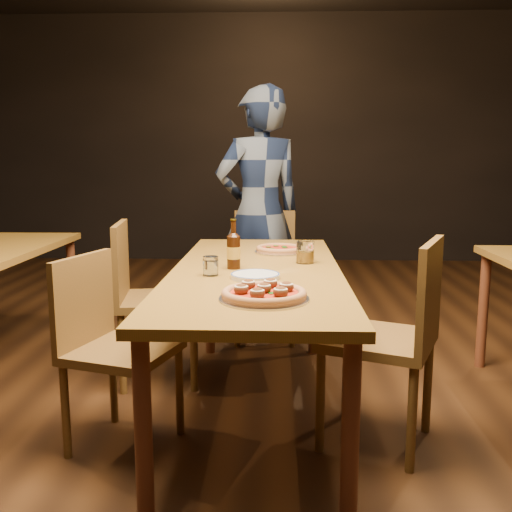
{
  "coord_description": "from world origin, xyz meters",
  "views": [
    {
      "loc": [
        0.1,
        -2.68,
        1.27
      ],
      "look_at": [
        0.0,
        -0.05,
        0.82
      ],
      "focal_mm": 40.0,
      "sensor_mm": 36.0,
      "label": 1
    }
  ],
  "objects_px": {
    "chair_main_nw": "(123,350)",
    "chair_end": "(265,274)",
    "table_main": "(256,283)",
    "chair_main_sw": "(159,299)",
    "pizza_margherita": "(279,249)",
    "diner": "(259,214)",
    "pizza_meatball": "(264,293)",
    "beer_bottle": "(234,251)",
    "plate_stack": "(255,276)",
    "chair_main_e": "(378,338)",
    "water_glass": "(211,266)",
    "amber_glass": "(305,252)"
  },
  "relations": [
    {
      "from": "pizza_meatball",
      "to": "pizza_margherita",
      "type": "height_order",
      "value": "pizza_meatball"
    },
    {
      "from": "beer_bottle",
      "to": "water_glass",
      "type": "relative_size",
      "value": 2.67
    },
    {
      "from": "amber_glass",
      "to": "plate_stack",
      "type": "bearing_deg",
      "value": -121.67
    },
    {
      "from": "chair_main_sw",
      "to": "beer_bottle",
      "type": "distance_m",
      "value": 0.75
    },
    {
      "from": "table_main",
      "to": "chair_main_nw",
      "type": "bearing_deg",
      "value": -151.05
    },
    {
      "from": "chair_main_sw",
      "to": "pizza_meatball",
      "type": "height_order",
      "value": "chair_main_sw"
    },
    {
      "from": "beer_bottle",
      "to": "water_glass",
      "type": "height_order",
      "value": "beer_bottle"
    },
    {
      "from": "plate_stack",
      "to": "beer_bottle",
      "type": "bearing_deg",
      "value": 116.72
    },
    {
      "from": "table_main",
      "to": "diner",
      "type": "xyz_separation_m",
      "value": [
        -0.03,
        1.37,
        0.21
      ]
    },
    {
      "from": "chair_end",
      "to": "water_glass",
      "type": "bearing_deg",
      "value": -99.96
    },
    {
      "from": "chair_main_nw",
      "to": "plate_stack",
      "type": "distance_m",
      "value": 0.66
    },
    {
      "from": "beer_bottle",
      "to": "diner",
      "type": "height_order",
      "value": "diner"
    },
    {
      "from": "chair_main_e",
      "to": "chair_main_sw",
      "type": "bearing_deg",
      "value": -98.69
    },
    {
      "from": "plate_stack",
      "to": "beer_bottle",
      "type": "relative_size",
      "value": 0.93
    },
    {
      "from": "chair_main_nw",
      "to": "diner",
      "type": "relative_size",
      "value": 0.5
    },
    {
      "from": "beer_bottle",
      "to": "diner",
      "type": "distance_m",
      "value": 1.37
    },
    {
      "from": "chair_main_sw",
      "to": "chair_main_e",
      "type": "bearing_deg",
      "value": -129.65
    },
    {
      "from": "chair_main_nw",
      "to": "plate_stack",
      "type": "relative_size",
      "value": 4.13
    },
    {
      "from": "water_glass",
      "to": "diner",
      "type": "bearing_deg",
      "value": 83.59
    },
    {
      "from": "chair_main_sw",
      "to": "diner",
      "type": "height_order",
      "value": "diner"
    },
    {
      "from": "plate_stack",
      "to": "pizza_margherita",
      "type": "bearing_deg",
      "value": 81.38
    },
    {
      "from": "chair_end",
      "to": "pizza_margherita",
      "type": "bearing_deg",
      "value": -84.04
    },
    {
      "from": "amber_glass",
      "to": "diner",
      "type": "height_order",
      "value": "diner"
    },
    {
      "from": "chair_main_e",
      "to": "pizza_margherita",
      "type": "bearing_deg",
      "value": -125.84
    },
    {
      "from": "beer_bottle",
      "to": "chair_end",
      "type": "bearing_deg",
      "value": 84.37
    },
    {
      "from": "table_main",
      "to": "chair_end",
      "type": "xyz_separation_m",
      "value": [
        0.01,
        1.25,
        -0.21
      ]
    },
    {
      "from": "amber_glass",
      "to": "chair_main_nw",
      "type": "bearing_deg",
      "value": -149.57
    },
    {
      "from": "pizza_margherita",
      "to": "water_glass",
      "type": "xyz_separation_m",
      "value": [
        -0.31,
        -0.66,
        0.03
      ]
    },
    {
      "from": "chair_main_sw",
      "to": "chair_end",
      "type": "distance_m",
      "value": 0.98
    },
    {
      "from": "chair_end",
      "to": "beer_bottle",
      "type": "height_order",
      "value": "beer_bottle"
    },
    {
      "from": "chair_main_sw",
      "to": "diner",
      "type": "relative_size",
      "value": 0.54
    },
    {
      "from": "chair_main_sw",
      "to": "table_main",
      "type": "bearing_deg",
      "value": -136.56
    },
    {
      "from": "diner",
      "to": "chair_main_sw",
      "type": "bearing_deg",
      "value": 35.61
    },
    {
      "from": "table_main",
      "to": "pizza_margherita",
      "type": "height_order",
      "value": "pizza_margherita"
    },
    {
      "from": "chair_main_e",
      "to": "water_glass",
      "type": "xyz_separation_m",
      "value": [
        -0.75,
        0.07,
        0.31
      ]
    },
    {
      "from": "chair_main_e",
      "to": "chair_main_nw",
      "type": "bearing_deg",
      "value": -62.57
    },
    {
      "from": "chair_end",
      "to": "plate_stack",
      "type": "bearing_deg",
      "value": -91.8
    },
    {
      "from": "pizza_margherita",
      "to": "diner",
      "type": "bearing_deg",
      "value": 99.07
    },
    {
      "from": "diner",
      "to": "table_main",
      "type": "bearing_deg",
      "value": 67.81
    },
    {
      "from": "table_main",
      "to": "chair_main_nw",
      "type": "relative_size",
      "value": 2.24
    },
    {
      "from": "water_glass",
      "to": "diner",
      "type": "relative_size",
      "value": 0.05
    },
    {
      "from": "table_main",
      "to": "pizza_meatball",
      "type": "bearing_deg",
      "value": -85.25
    },
    {
      "from": "plate_stack",
      "to": "beer_bottle",
      "type": "distance_m",
      "value": 0.26
    },
    {
      "from": "chair_main_nw",
      "to": "chair_main_sw",
      "type": "relative_size",
      "value": 0.93
    },
    {
      "from": "chair_main_nw",
      "to": "chair_end",
      "type": "xyz_separation_m",
      "value": [
        0.59,
        1.57,
        0.02
      ]
    },
    {
      "from": "chair_end",
      "to": "pizza_margherita",
      "type": "relative_size",
      "value": 3.38
    },
    {
      "from": "chair_main_sw",
      "to": "pizza_margherita",
      "type": "distance_m",
      "value": 0.74
    },
    {
      "from": "pizza_meatball",
      "to": "amber_glass",
      "type": "height_order",
      "value": "amber_glass"
    },
    {
      "from": "diner",
      "to": "water_glass",
      "type": "bearing_deg",
      "value": 60.23
    },
    {
      "from": "pizza_meatball",
      "to": "beer_bottle",
      "type": "bearing_deg",
      "value": 104.78
    }
  ]
}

